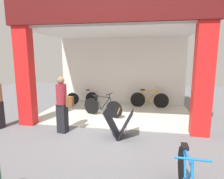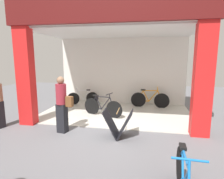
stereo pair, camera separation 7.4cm
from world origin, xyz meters
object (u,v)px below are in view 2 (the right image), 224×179
at_px(bicycle_inside_0, 102,107).
at_px(pedestrian_2, 62,104).
at_px(bicycle_inside_1, 83,98).
at_px(bicycle_inside_2, 150,99).
at_px(sandwich_board_sign, 118,124).

height_order(bicycle_inside_0, pedestrian_2, pedestrian_2).
relative_size(bicycle_inside_1, bicycle_inside_2, 0.83).
bearing_deg(sandwich_board_sign, bicycle_inside_0, 116.12).
bearing_deg(bicycle_inside_1, sandwich_board_sign, -57.00).
xyz_separation_m(bicycle_inside_0, bicycle_inside_1, (-1.38, 1.68, -0.04)).
height_order(sandwich_board_sign, pedestrian_2, pedestrian_2).
xyz_separation_m(bicycle_inside_0, bicycle_inside_2, (1.84, 1.67, 0.01)).
distance_m(sandwich_board_sign, pedestrian_2, 1.81).
bearing_deg(bicycle_inside_0, bicycle_inside_1, 129.45).
bearing_deg(bicycle_inside_2, bicycle_inside_1, 179.83).
xyz_separation_m(bicycle_inside_2, sandwich_board_sign, (-0.94, -3.51, 0.02)).
bearing_deg(bicycle_inside_0, sandwich_board_sign, -63.88).
relative_size(sandwich_board_sign, pedestrian_2, 0.49).
relative_size(bicycle_inside_2, sandwich_board_sign, 2.05).
xyz_separation_m(bicycle_inside_0, pedestrian_2, (-0.84, -1.77, 0.52)).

